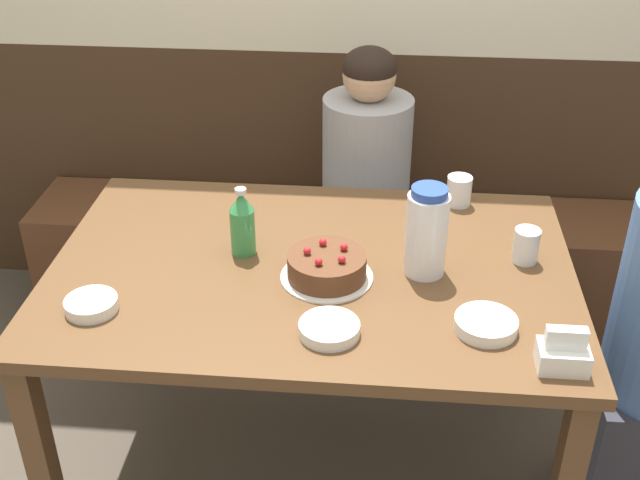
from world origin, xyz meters
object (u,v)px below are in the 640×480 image
bench_seat (334,265)px  napkin_holder (563,353)px  bowl_rice_small (91,305)px  bowl_side_dish (329,329)px  birthday_cake (327,267)px  glass_water_tall (459,191)px  person_pale_blue_shirt (365,216)px  water_pitcher (426,231)px  soju_bottle (242,223)px  glass_tumbler_short (526,246)px  bowl_soup_white (486,324)px

bench_seat → napkin_holder: size_ratio=20.59×
bench_seat → napkin_holder: (0.59, -1.19, 0.56)m
bowl_rice_small → bowl_side_dish: size_ratio=0.89×
bench_seat → birthday_cake: size_ratio=9.48×
bowl_rice_small → birthday_cake: bearing=19.0°
bowl_side_dish → glass_water_tall: glass_water_tall is taller
bowl_rice_small → person_pale_blue_shirt: person_pale_blue_shirt is taller
water_pitcher → glass_water_tall: (0.11, 0.38, -0.07)m
birthday_cake → soju_bottle: size_ratio=1.24×
birthday_cake → glass_tumbler_short: size_ratio=2.55×
napkin_holder → bench_seat: bearing=116.2°
napkin_holder → person_pale_blue_shirt: (-0.47, 1.08, -0.28)m
napkin_holder → glass_tumbler_short: size_ratio=1.17×
glass_tumbler_short → person_pale_blue_shirt: size_ratio=0.08×
glass_water_tall → glass_tumbler_short: glass_tumbler_short is taller
bowl_soup_white → bowl_side_dish: bearing=-172.3°
bench_seat → bowl_soup_white: bearing=-68.0°
bowl_side_dish → person_pale_blue_shirt: 1.04m
birthday_cake → glass_water_tall: size_ratio=2.68×
water_pitcher → glass_tumbler_short: size_ratio=2.60×
bench_seat → glass_tumbler_short: (0.56, -0.75, 0.57)m
soju_bottle → bowl_soup_white: soju_bottle is taller
water_pitcher → bowl_rice_small: (-0.80, -0.25, -0.10)m
birthday_cake → napkin_holder: (0.54, -0.31, 0.00)m
bowl_side_dish → glass_water_tall: bearing=63.5°
bowl_rice_small → water_pitcher: bearing=17.2°
napkin_holder → glass_water_tall: 0.77m
bowl_rice_small → napkin_holder: bearing=-6.0°
napkin_holder → bowl_soup_white: napkin_holder is taller
bowl_rice_small → glass_tumbler_short: 1.12m
birthday_cake → water_pitcher: 0.27m
glass_tumbler_short → person_pale_blue_shirt: bearing=124.7°
soju_bottle → bowl_rice_small: size_ratio=1.51×
bowl_rice_small → person_pale_blue_shirt: (0.63, 0.96, -0.26)m
person_pale_blue_shirt → bowl_rice_small: bearing=-33.1°
bowl_side_dish → glass_water_tall: (0.33, 0.67, 0.03)m
bench_seat → birthday_cake: (0.04, -0.88, 0.56)m
person_pale_blue_shirt → glass_water_tall: bearing=40.5°
glass_tumbler_short → bowl_side_dish: bearing=-143.4°
bowl_soup_white → person_pale_blue_shirt: (-0.32, 0.96, -0.26)m
napkin_holder → glass_tumbler_short: 0.44m
bench_seat → birthday_cake: bearing=-87.1°
bowl_side_dish → birthday_cake: bearing=96.2°
water_pitcher → bowl_rice_small: water_pitcher is taller
bench_seat → bowl_side_dish: bearing=-86.4°
bowl_soup_white → bowl_rice_small: size_ratio=1.15×
birthday_cake → bench_seat: bearing=92.9°
birthday_cake → person_pale_blue_shirt: bearing=84.7°
bowl_soup_white → bowl_rice_small: same height
bench_seat → glass_tumbler_short: size_ratio=24.18×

